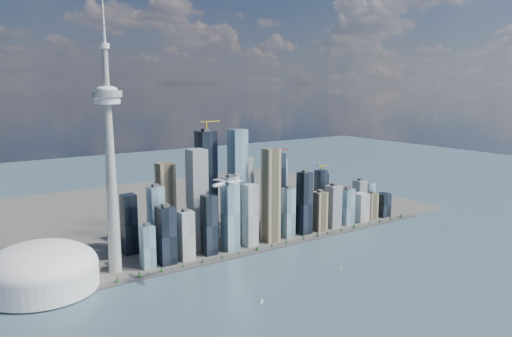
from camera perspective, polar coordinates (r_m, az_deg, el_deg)
ground at (r=954.94m, az=8.74°, el=-13.49°), size 4000.00×4000.00×0.00m
seawall at (r=1135.52m, az=-0.06°, el=-9.45°), size 1100.00×22.00×4.00m
land at (r=1512.26m, az=-9.83°, el=-4.75°), size 1400.00×900.00×3.00m
shoreline_trees at (r=1133.32m, az=-0.06°, el=-9.13°), size 960.53×7.20×8.80m
skyscraper_cluster at (r=1212.07m, az=-0.08°, el=-3.89°), size 736.00×142.00×287.25m
needle_tower at (r=1002.05m, az=-16.35°, el=1.36°), size 56.00×56.00×550.50m
dome_stadium at (r=1005.26m, az=-23.33°, el=-10.58°), size 200.00×200.00×86.00m
airplane at (r=935.85m, az=-3.32°, el=-1.65°), size 73.52×65.25×17.94m
sailboat_west at (r=891.42m, az=0.66°, el=-14.87°), size 7.83×3.83×10.88m
sailboat_east at (r=1057.55m, az=9.73°, el=-11.03°), size 5.74×3.21×8.09m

